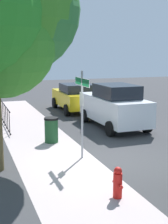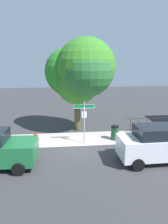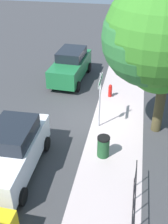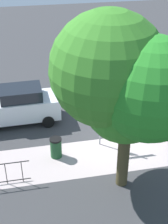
{
  "view_description": "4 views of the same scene",
  "coord_description": "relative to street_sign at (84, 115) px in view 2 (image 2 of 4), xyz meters",
  "views": [
    {
      "loc": [
        -9.52,
        3.88,
        3.51
      ],
      "look_at": [
        0.26,
        0.42,
        1.59
      ],
      "focal_mm": 53.32,
      "sensor_mm": 36.0,
      "label": 1
    },
    {
      "loc": [
        -0.86,
        -12.47,
        5.41
      ],
      "look_at": [
        0.56,
        1.12,
        1.98
      ],
      "focal_mm": 33.38,
      "sensor_mm": 36.0,
      "label": 2
    },
    {
      "loc": [
        11.9,
        1.84,
        8.02
      ],
      "look_at": [
        1.31,
        -0.21,
        1.25
      ],
      "focal_mm": 44.46,
      "sensor_mm": 36.0,
      "label": 3
    },
    {
      "loc": [
        3.81,
        12.79,
        9.45
      ],
      "look_at": [
        1.2,
        0.03,
        1.69
      ],
      "focal_mm": 52.08,
      "sensor_mm": 36.0,
      "label": 4
    }
  ],
  "objects": [
    {
      "name": "iron_fence",
      "position": [
        5.71,
        1.9,
        -1.41
      ],
      "size": [
        4.54,
        0.04,
        1.07
      ],
      "color": "black",
      "rests_on": "ground_plane"
    },
    {
      "name": "shade_tree",
      "position": [
        0.01,
        2.43,
        2.62
      ],
      "size": [
        5.14,
        5.07,
        7.02
      ],
      "color": "#473F25",
      "rests_on": "ground_plane"
    },
    {
      "name": "sidewalk_strip",
      "position": [
        1.51,
        0.9,
        -1.97
      ],
      "size": [
        24.0,
        2.6,
        0.0
      ],
      "primitive_type": "cube",
      "color": "#B4A3A3",
      "rests_on": "ground_plane"
    },
    {
      "name": "street_sign",
      "position": [
        0.0,
        0.0,
        0.0
      ],
      "size": [
        1.34,
        0.07,
        2.89
      ],
      "color": "#9EA0A5",
      "rests_on": "ground_plane"
    },
    {
      "name": "ground_plane",
      "position": [
        -0.49,
        -0.4,
        -1.97
      ],
      "size": [
        60.0,
        60.0,
        0.0
      ],
      "primitive_type": "plane",
      "color": "#38383A"
    },
    {
      "name": "fire_hydrant",
      "position": [
        -3.18,
        0.2,
        -1.59
      ],
      "size": [
        0.42,
        0.22,
        0.78
      ],
      "color": "red",
      "rests_on": "ground_plane"
    },
    {
      "name": "car_white",
      "position": [
        3.74,
        -2.87,
        -0.97
      ],
      "size": [
        4.43,
        2.04,
        2.01
      ],
      "rotation": [
        0.0,
        0.0,
        0.02
      ],
      "color": "silver",
      "rests_on": "ground_plane"
    },
    {
      "name": "trash_bin",
      "position": [
        2.19,
        0.5,
        -1.48
      ],
      "size": [
        0.55,
        0.55,
        0.98
      ],
      "color": "#1E4C28",
      "rests_on": "ground_plane"
    }
  ]
}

